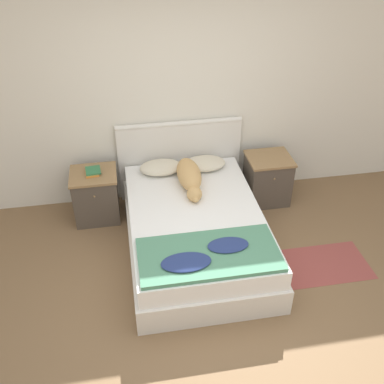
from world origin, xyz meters
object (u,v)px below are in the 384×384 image
at_px(bed, 195,231).
at_px(dog, 190,176).
at_px(pillow_left, 161,167).
at_px(book_stack, 93,171).
at_px(nightstand_left, 96,195).
at_px(pillow_right, 205,163).
at_px(nightstand_right, 267,179).

xyz_separation_m(bed, dog, (0.02, 0.49, 0.35)).
relative_size(pillow_left, dog, 0.58).
distance_m(pillow_left, book_stack, 0.75).
bearing_deg(nightstand_left, dog, -13.45).
height_order(bed, pillow_right, pillow_right).
xyz_separation_m(pillow_left, book_stack, (-0.75, -0.05, 0.06)).
bearing_deg(dog, bed, -92.84).
height_order(nightstand_right, dog, dog).
bearing_deg(pillow_right, dog, -126.25).
xyz_separation_m(nightstand_right, book_stack, (-2.00, 0.01, 0.31)).
bearing_deg(pillow_right, nightstand_left, -177.17).
bearing_deg(pillow_left, nightstand_left, -175.29).
distance_m(pillow_right, dog, 0.38).
distance_m(bed, pillow_left, 0.89).
xyz_separation_m(pillow_right, dog, (-0.22, -0.31, 0.04)).
xyz_separation_m(nightstand_left, pillow_right, (1.25, 0.06, 0.25)).
bearing_deg(nightstand_right, dog, -165.90).
relative_size(nightstand_left, nightstand_right, 1.00).
bearing_deg(dog, pillow_right, 53.75).
xyz_separation_m(dog, book_stack, (-1.02, 0.26, 0.01)).
xyz_separation_m(nightstand_right, pillow_right, (-0.75, 0.06, 0.25)).
height_order(nightstand_left, dog, dog).
height_order(pillow_right, book_stack, book_stack).
height_order(nightstand_left, book_stack, book_stack).
bearing_deg(book_stack, nightstand_right, -0.35).
bearing_deg(bed, dog, 87.16).
distance_m(bed, dog, 0.61).
bearing_deg(nightstand_right, book_stack, 179.65).
bearing_deg(dog, nightstand_left, 166.55).
xyz_separation_m(nightstand_left, nightstand_right, (2.00, 0.00, 0.00)).
height_order(bed, nightstand_left, nightstand_left).
height_order(dog, book_stack, dog).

